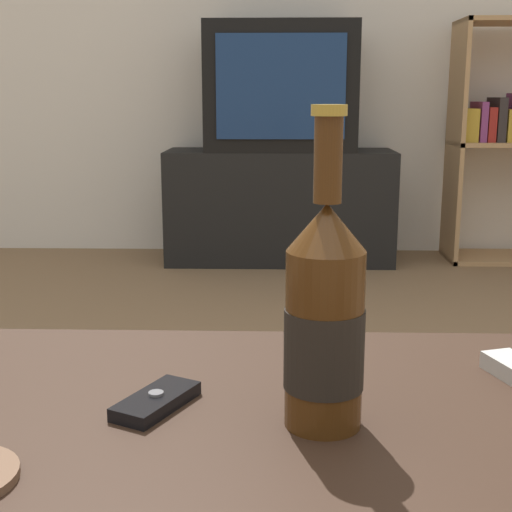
% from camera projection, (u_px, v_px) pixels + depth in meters
% --- Properties ---
extents(tv_stand, '(1.05, 0.37, 0.52)m').
position_uv_depth(tv_stand, '(280.00, 206.00, 3.33)').
color(tv_stand, black).
rests_on(tv_stand, ground_plane).
extents(television, '(0.67, 0.38, 0.56)m').
position_uv_depth(television, '(281.00, 87.00, 3.21)').
color(television, black).
rests_on(television, tv_stand).
extents(bookshelf, '(0.59, 0.30, 1.10)m').
position_uv_depth(bookshelf, '(512.00, 137.00, 3.28)').
color(bookshelf, tan).
rests_on(bookshelf, ground_plane).
extents(beer_bottle, '(0.08, 0.08, 0.31)m').
position_uv_depth(beer_bottle, '(325.00, 320.00, 0.67)').
color(beer_bottle, '#47280F').
rests_on(beer_bottle, coffee_table).
extents(cell_phone, '(0.09, 0.11, 0.02)m').
position_uv_depth(cell_phone, '(156.00, 401.00, 0.73)').
color(cell_phone, black).
rests_on(cell_phone, coffee_table).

